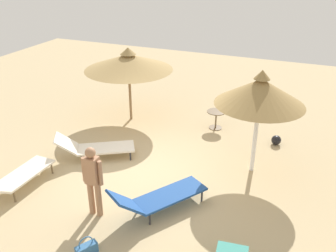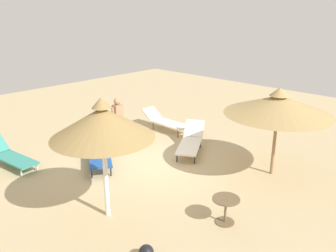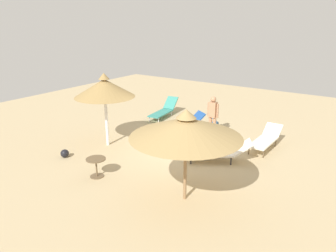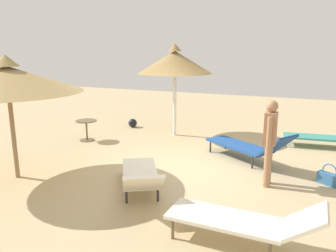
# 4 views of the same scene
# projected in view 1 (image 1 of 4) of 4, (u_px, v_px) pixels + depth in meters

# --- Properties ---
(ground) EXTENTS (24.00, 24.00, 0.10)m
(ground) POSITION_uv_depth(u_px,v_px,m) (147.00, 173.00, 9.49)
(ground) COLOR tan
(parasol_umbrella_back) EXTENTS (2.15, 2.15, 2.69)m
(parasol_umbrella_back) POSITION_uv_depth(u_px,v_px,m) (260.00, 92.00, 8.62)
(parasol_umbrella_back) COLOR white
(parasol_umbrella_back) RESTS_ON ground
(parasol_umbrella_near_left) EXTENTS (2.81, 2.81, 2.43)m
(parasol_umbrella_near_left) POSITION_uv_depth(u_px,v_px,m) (129.00, 62.00, 11.56)
(parasol_umbrella_near_left) COLOR olive
(parasol_umbrella_near_left) RESTS_ON ground
(lounge_chair_center) EXTENTS (2.01, 0.66, 0.70)m
(lounge_chair_center) POSITION_uv_depth(u_px,v_px,m) (16.00, 177.00, 8.60)
(lounge_chair_center) COLOR silver
(lounge_chair_center) RESTS_ON ground
(lounge_chair_far_left) EXTENTS (2.19, 1.72, 0.84)m
(lounge_chair_far_left) POSITION_uv_depth(u_px,v_px,m) (158.00, 197.00, 7.87)
(lounge_chair_far_left) COLOR #1E478C
(lounge_chair_far_left) RESTS_ON ground
(lounge_chair_front) EXTENTS (1.61, 2.11, 0.74)m
(lounge_chair_front) POSITION_uv_depth(u_px,v_px,m) (94.00, 147.00, 9.95)
(lounge_chair_front) COLOR silver
(lounge_chair_front) RESTS_ON ground
(person_standing_near_right) EXTENTS (0.23, 0.47, 1.63)m
(person_standing_near_right) POSITION_uv_depth(u_px,v_px,m) (93.00, 178.00, 7.58)
(person_standing_near_right) COLOR #A57554
(person_standing_near_right) RESTS_ON ground
(handbag) EXTENTS (0.43, 0.35, 0.42)m
(handbag) POSITION_uv_depth(u_px,v_px,m) (87.00, 249.00, 6.86)
(handbag) COLOR #336699
(handbag) RESTS_ON ground
(side_table_round) EXTENTS (0.59, 0.59, 0.58)m
(side_table_round) POSITION_uv_depth(u_px,v_px,m) (216.00, 117.00, 11.61)
(side_table_round) COLOR brown
(side_table_round) RESTS_ON ground
(beach_ball) EXTENTS (0.28, 0.28, 0.28)m
(beach_ball) POSITION_uv_depth(u_px,v_px,m) (276.00, 140.00, 10.74)
(beach_ball) COLOR black
(beach_ball) RESTS_ON ground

